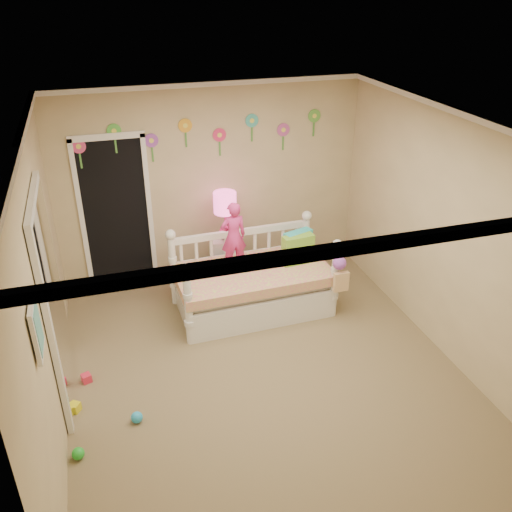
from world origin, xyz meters
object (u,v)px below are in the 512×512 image
object	(u,v)px
daybed	(252,273)
nightstand	(227,261)
child	(233,236)
table_lamp	(225,208)

from	to	relation	value
daybed	nightstand	xyz separation A→B (m)	(-0.14, 0.72, -0.18)
daybed	child	xyz separation A→B (m)	(-0.21, 0.08, 0.49)
daybed	table_lamp	size ratio (longest dim) A/B	2.93
daybed	child	distance (m)	0.53
daybed	table_lamp	world-z (taller)	table_lamp
child	table_lamp	xyz separation A→B (m)	(0.06, 0.64, 0.09)
child	nightstand	world-z (taller)	child
daybed	table_lamp	bearing A→B (deg)	99.85
child	daybed	bearing A→B (deg)	154.24
nightstand	table_lamp	distance (m)	0.76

